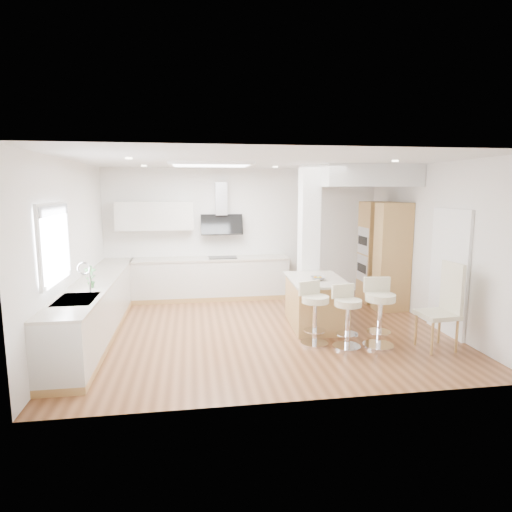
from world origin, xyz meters
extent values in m
plane|color=brown|center=(0.00, 0.00, 0.00)|extent=(6.00, 6.00, 0.00)
cube|color=silver|center=(0.00, 0.00, 0.00)|extent=(6.00, 5.00, 0.02)
cube|color=white|center=(0.00, 2.50, 1.40)|extent=(6.00, 0.04, 2.80)
cube|color=white|center=(-3.00, 0.00, 1.40)|extent=(0.04, 5.00, 2.80)
cube|color=white|center=(3.00, 0.00, 1.40)|extent=(0.04, 5.00, 2.80)
cube|color=white|center=(-0.80, 0.60, 2.77)|extent=(1.40, 0.95, 0.05)
cube|color=white|center=(-0.80, 0.60, 2.76)|extent=(1.25, 0.80, 0.03)
cylinder|color=white|center=(-2.00, 1.50, 2.78)|extent=(0.10, 0.10, 0.02)
cylinder|color=white|center=(-2.00, -0.50, 2.78)|extent=(0.10, 0.10, 0.02)
cylinder|color=white|center=(0.50, 1.50, 2.78)|extent=(0.10, 0.10, 0.02)
cylinder|color=white|center=(2.00, 1.00, 2.78)|extent=(0.10, 0.10, 0.02)
cylinder|color=white|center=(2.00, -0.50, 2.78)|extent=(0.10, 0.10, 0.02)
cube|color=white|center=(-2.96, -0.90, 1.65)|extent=(0.03, 1.15, 0.95)
cube|color=white|center=(-2.95, -0.90, 2.15)|extent=(0.04, 1.28, 0.06)
cube|color=white|center=(-2.95, -0.90, 1.15)|extent=(0.04, 1.28, 0.06)
cube|color=white|center=(-2.95, -1.51, 1.65)|extent=(0.04, 0.06, 0.95)
cube|color=white|center=(-2.95, -0.29, 1.65)|extent=(0.04, 0.06, 0.95)
cube|color=#9B9EA3|center=(-2.94, -0.90, 2.08)|extent=(0.03, 1.18, 0.14)
cube|color=#4E473D|center=(2.99, -0.60, 1.00)|extent=(0.02, 0.90, 2.00)
cube|color=white|center=(2.97, -0.60, 1.00)|extent=(0.05, 1.00, 2.10)
cube|color=tan|center=(-2.70, 0.25, 0.05)|extent=(0.60, 4.50, 0.10)
cube|color=beige|center=(-2.70, 0.25, 0.48)|extent=(0.60, 4.50, 0.76)
cube|color=beige|center=(-2.70, 0.25, 0.88)|extent=(0.63, 4.50, 0.04)
cube|color=#B8B9BD|center=(-2.70, -1.00, 0.89)|extent=(0.50, 0.75, 0.02)
cube|color=#B8B9BD|center=(-2.70, -1.18, 0.84)|extent=(0.40, 0.34, 0.10)
cube|color=#B8B9BD|center=(-2.70, -0.82, 0.84)|extent=(0.40, 0.34, 0.10)
cylinder|color=silver|center=(-2.58, -0.70, 1.08)|extent=(0.02, 0.02, 0.36)
torus|color=silver|center=(-2.65, -0.70, 1.26)|extent=(0.18, 0.02, 0.18)
imported|color=#407E40|center=(-2.65, -0.35, 1.06)|extent=(0.17, 0.12, 0.33)
cube|color=tan|center=(-0.75, 2.20, 0.05)|extent=(3.30, 0.60, 0.10)
cube|color=beige|center=(-0.75, 2.20, 0.48)|extent=(3.30, 0.60, 0.76)
cube|color=beige|center=(-0.75, 2.20, 0.88)|extent=(3.33, 0.63, 0.04)
cube|color=black|center=(-0.50, 2.20, 0.91)|extent=(0.60, 0.40, 0.01)
cube|color=beige|center=(-1.90, 2.33, 1.80)|extent=(1.60, 0.34, 0.60)
cube|color=#B8B9BD|center=(-0.50, 2.40, 2.15)|extent=(0.25, 0.18, 0.70)
cube|color=black|center=(-0.50, 2.32, 1.60)|extent=(0.90, 0.26, 0.44)
cube|color=white|center=(1.05, 0.95, 1.40)|extent=(0.35, 0.35, 2.80)
cube|color=silver|center=(2.10, 1.40, 2.60)|extent=(1.78, 2.20, 0.40)
cube|color=tan|center=(2.68, 1.50, 1.05)|extent=(0.62, 0.62, 2.10)
cube|color=tan|center=(2.68, 0.80, 1.05)|extent=(0.62, 0.40, 2.10)
cube|color=#B8B9BD|center=(2.37, 1.50, 1.30)|extent=(0.02, 0.55, 0.55)
cube|color=#B8B9BD|center=(2.37, 1.50, 0.72)|extent=(0.02, 0.55, 0.55)
cube|color=black|center=(2.36, 1.50, 1.30)|extent=(0.01, 0.45, 0.18)
cube|color=black|center=(2.36, 1.50, 0.72)|extent=(0.01, 0.45, 0.18)
cube|color=tan|center=(0.95, 0.08, 0.40)|extent=(0.91, 1.35, 0.80)
cube|color=beige|center=(0.95, 0.08, 0.82)|extent=(0.99, 1.43, 0.04)
imported|color=gray|center=(0.94, -0.06, 0.87)|extent=(0.25, 0.25, 0.06)
sphere|color=#C27716|center=(0.98, -0.06, 0.87)|extent=(0.07, 0.07, 0.07)
sphere|color=#C27716|center=(0.90, -0.04, 0.87)|extent=(0.07, 0.07, 0.07)
sphere|color=olive|center=(0.94, -0.09, 0.87)|extent=(0.07, 0.07, 0.07)
cylinder|color=silver|center=(0.68, -0.79, 0.01)|extent=(0.56, 0.56, 0.03)
cylinder|color=silver|center=(0.68, -0.79, 0.34)|extent=(0.09, 0.09, 0.64)
cylinder|color=silver|center=(0.68, -0.79, 0.22)|extent=(0.43, 0.43, 0.01)
cylinder|color=beige|center=(0.68, -0.79, 0.71)|extent=(0.53, 0.53, 0.10)
cube|color=beige|center=(0.63, -0.64, 0.85)|extent=(0.37, 0.18, 0.22)
cylinder|color=silver|center=(1.12, -1.00, 0.01)|extent=(0.49, 0.49, 0.03)
cylinder|color=silver|center=(1.12, -1.00, 0.34)|extent=(0.08, 0.08, 0.62)
cylinder|color=silver|center=(1.12, -1.00, 0.21)|extent=(0.38, 0.38, 0.01)
cylinder|color=beige|center=(1.12, -1.00, 0.69)|extent=(0.47, 0.47, 0.10)
cube|color=beige|center=(1.09, -0.85, 0.84)|extent=(0.37, 0.12, 0.21)
cylinder|color=silver|center=(1.61, -1.03, 0.02)|extent=(0.50, 0.50, 0.03)
cylinder|color=silver|center=(1.61, -1.03, 0.37)|extent=(0.08, 0.08, 0.69)
cylinder|color=silver|center=(1.61, -1.03, 0.23)|extent=(0.39, 0.39, 0.02)
cylinder|color=beige|center=(1.61, -1.03, 0.76)|extent=(0.48, 0.48, 0.11)
cube|color=beige|center=(1.62, -0.86, 0.92)|extent=(0.40, 0.08, 0.23)
cube|color=beige|center=(2.41, -1.25, 0.53)|extent=(0.54, 0.54, 0.07)
cube|color=beige|center=(2.63, -1.23, 0.89)|extent=(0.09, 0.47, 0.80)
cylinder|color=tan|center=(2.22, -1.46, 0.25)|extent=(0.04, 0.04, 0.49)
cylinder|color=tan|center=(2.19, -1.06, 0.25)|extent=(0.04, 0.04, 0.49)
cylinder|color=tan|center=(2.62, -1.43, 0.25)|extent=(0.04, 0.04, 0.49)
cylinder|color=tan|center=(2.59, -1.03, 0.25)|extent=(0.04, 0.04, 0.49)
camera|label=1|loc=(-1.15, -6.87, 2.36)|focal=30.00mm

